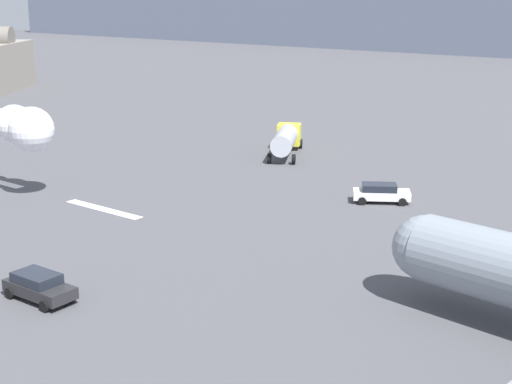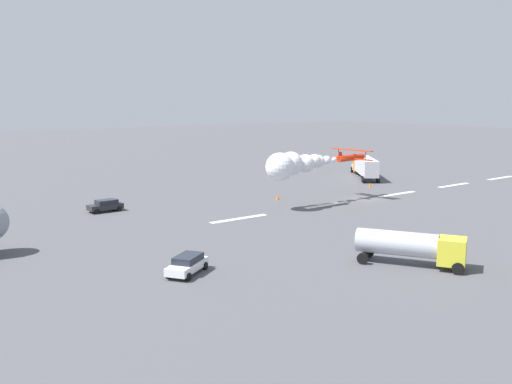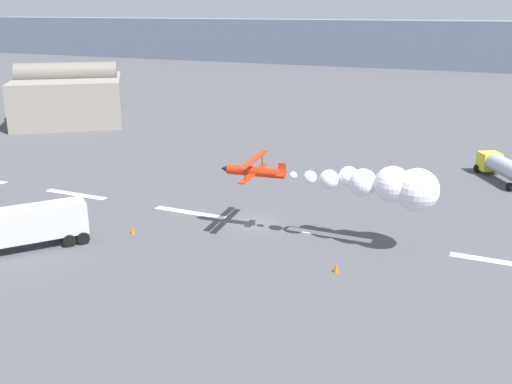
{
  "view_description": "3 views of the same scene",
  "coord_description": "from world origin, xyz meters",
  "px_view_note": "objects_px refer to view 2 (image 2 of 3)",
  "views": [
    {
      "loc": [
        65.82,
        -36.7,
        16.4
      ],
      "look_at": [
        37.15,
        0.0,
        3.88
      ],
      "focal_mm": 52.64,
      "sensor_mm": 36.0,
      "label": 1
    },
    {
      "loc": [
        60.76,
        53.62,
        13.98
      ],
      "look_at": [
        17.81,
        -2.23,
        2.52
      ],
      "focal_mm": 39.66,
      "sensor_mm": 36.0,
      "label": 2
    },
    {
      "loc": [
        20.18,
        -46.44,
        19.93
      ],
      "look_at": [
        0.87,
        -1.95,
        3.9
      ],
      "focal_mm": 39.12,
      "sensor_mm": 36.0,
      "label": 3
    }
  ],
  "objects_px": {
    "traffic_cone_near": "(370,185)",
    "traffic_cone_far": "(278,197)",
    "followme_car_yellow": "(106,205)",
    "fuel_tanker_truck": "(412,246)",
    "stunt_biplane_red": "(295,164)",
    "airport_staff_sedan": "(187,264)",
    "semi_truck_orange": "(365,166)"
  },
  "relations": [
    {
      "from": "traffic_cone_far",
      "to": "traffic_cone_near",
      "type": "bearing_deg",
      "value": 179.52
    },
    {
      "from": "semi_truck_orange",
      "to": "traffic_cone_far",
      "type": "height_order",
      "value": "semi_truck_orange"
    },
    {
      "from": "fuel_tanker_truck",
      "to": "traffic_cone_far",
      "type": "relative_size",
      "value": 12.1
    },
    {
      "from": "followme_car_yellow",
      "to": "traffic_cone_near",
      "type": "bearing_deg",
      "value": 170.83
    },
    {
      "from": "fuel_tanker_truck",
      "to": "stunt_biplane_red",
      "type": "bearing_deg",
      "value": -110.23
    },
    {
      "from": "followme_car_yellow",
      "to": "fuel_tanker_truck",
      "type": "bearing_deg",
      "value": 106.18
    },
    {
      "from": "stunt_biplane_red",
      "to": "traffic_cone_far",
      "type": "height_order",
      "value": "stunt_biplane_red"
    },
    {
      "from": "traffic_cone_near",
      "to": "fuel_tanker_truck",
      "type": "bearing_deg",
      "value": 45.55
    },
    {
      "from": "semi_truck_orange",
      "to": "airport_staff_sedan",
      "type": "relative_size",
      "value": 2.93
    },
    {
      "from": "semi_truck_orange",
      "to": "stunt_biplane_red",
      "type": "bearing_deg",
      "value": 25.52
    },
    {
      "from": "semi_truck_orange",
      "to": "fuel_tanker_truck",
      "type": "distance_m",
      "value": 55.72
    },
    {
      "from": "stunt_biplane_red",
      "to": "fuel_tanker_truck",
      "type": "distance_m",
      "value": 27.77
    },
    {
      "from": "semi_truck_orange",
      "to": "traffic_cone_far",
      "type": "xyz_separation_m",
      "value": [
        27.29,
        7.95,
        -1.77
      ]
    },
    {
      "from": "fuel_tanker_truck",
      "to": "followme_car_yellow",
      "type": "distance_m",
      "value": 40.17
    },
    {
      "from": "stunt_biplane_red",
      "to": "airport_staff_sedan",
      "type": "height_order",
      "value": "stunt_biplane_red"
    },
    {
      "from": "traffic_cone_far",
      "to": "airport_staff_sedan",
      "type": "bearing_deg",
      "value": 38.42
    },
    {
      "from": "semi_truck_orange",
      "to": "traffic_cone_near",
      "type": "bearing_deg",
      "value": 46.04
    },
    {
      "from": "semi_truck_orange",
      "to": "followme_car_yellow",
      "type": "relative_size",
      "value": 3.22
    },
    {
      "from": "traffic_cone_near",
      "to": "stunt_biplane_red",
      "type": "bearing_deg",
      "value": 15.39
    },
    {
      "from": "followme_car_yellow",
      "to": "semi_truck_orange",
      "type": "bearing_deg",
      "value": -178.54
    },
    {
      "from": "fuel_tanker_truck",
      "to": "semi_truck_orange",
      "type": "bearing_deg",
      "value": -134.35
    },
    {
      "from": "traffic_cone_near",
      "to": "traffic_cone_far",
      "type": "relative_size",
      "value": 1.0
    },
    {
      "from": "fuel_tanker_truck",
      "to": "traffic_cone_far",
      "type": "bearing_deg",
      "value": -110.08
    },
    {
      "from": "semi_truck_orange",
      "to": "followme_car_yellow",
      "type": "xyz_separation_m",
      "value": [
        50.14,
        1.28,
        -1.33
      ]
    },
    {
      "from": "traffic_cone_far",
      "to": "semi_truck_orange",
      "type": "bearing_deg",
      "value": -163.77
    },
    {
      "from": "traffic_cone_far",
      "to": "fuel_tanker_truck",
      "type": "bearing_deg",
      "value": 69.92
    },
    {
      "from": "followme_car_yellow",
      "to": "traffic_cone_far",
      "type": "distance_m",
      "value": 23.81
    },
    {
      "from": "fuel_tanker_truck",
      "to": "traffic_cone_far",
      "type": "height_order",
      "value": "fuel_tanker_truck"
    },
    {
      "from": "stunt_biplane_red",
      "to": "fuel_tanker_truck",
      "type": "height_order",
      "value": "stunt_biplane_red"
    },
    {
      "from": "semi_truck_orange",
      "to": "airport_staff_sedan",
      "type": "xyz_separation_m",
      "value": [
        55.31,
        30.17,
        -1.33
      ]
    },
    {
      "from": "followme_car_yellow",
      "to": "airport_staff_sedan",
      "type": "relative_size",
      "value": 0.91
    },
    {
      "from": "followme_car_yellow",
      "to": "traffic_cone_far",
      "type": "height_order",
      "value": "followme_car_yellow"
    }
  ]
}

